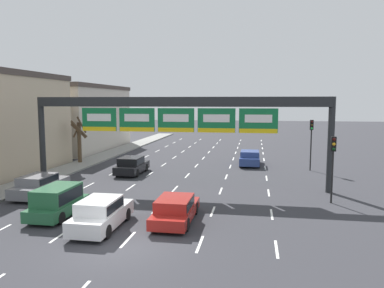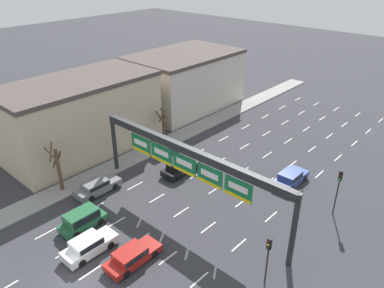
# 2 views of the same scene
# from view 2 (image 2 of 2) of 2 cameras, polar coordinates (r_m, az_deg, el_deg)

# --- Properties ---
(ground_plane) EXTENTS (220.00, 220.00, 0.00)m
(ground_plane) POSITION_cam_2_polar(r_m,az_deg,el_deg) (30.56, -16.88, -19.23)
(ground_plane) COLOR #333338
(sidewalk_left) EXTENTS (2.80, 110.00, 0.15)m
(sidewalk_left) POSITION_cam_2_polar(r_m,az_deg,el_deg) (38.75, -26.04, -9.75)
(sidewalk_left) COLOR gray
(sidewalk_left) RESTS_ON ground_plane
(lane_dashes) EXTENTS (13.32, 67.00, 0.01)m
(lane_dashes) POSITION_cam_2_polar(r_m,az_deg,el_deg) (36.95, 1.05, -8.58)
(lane_dashes) COLOR white
(lane_dashes) RESTS_ON ground_plane
(sign_gantry) EXTENTS (21.85, 0.70, 6.58)m
(sign_gantry) POSITION_cam_2_polar(r_m,az_deg,el_deg) (32.95, -0.83, -2.12)
(sign_gantry) COLOR #232628
(sign_gantry) RESTS_ON ground_plane
(building_near) EXTENTS (9.08, 18.22, 8.81)m
(building_near) POSITION_cam_2_polar(r_m,az_deg,el_deg) (46.23, -16.63, 4.14)
(building_near) COLOR #C6B293
(building_near) RESTS_ON ground_plane
(building_far) EXTENTS (10.96, 16.79, 8.35)m
(building_far) POSITION_cam_2_polar(r_m,az_deg,el_deg) (58.21, -1.19, 9.69)
(building_far) COLOR beige
(building_far) RESTS_ON ground_plane
(car_red) EXTENTS (1.86, 4.64, 1.34)m
(car_red) POSITION_cam_2_polar(r_m,az_deg,el_deg) (30.47, -9.14, -16.44)
(car_red) COLOR maroon
(car_red) RESTS_ON ground_plane
(car_white) EXTENTS (1.81, 4.48, 1.54)m
(car_white) POSITION_cam_2_polar(r_m,az_deg,el_deg) (31.91, -15.47, -14.62)
(car_white) COLOR silver
(car_white) RESTS_ON ground_plane
(suv_green) EXTENTS (1.82, 4.06, 1.68)m
(suv_green) POSITION_cam_2_polar(r_m,az_deg,el_deg) (34.52, -16.41, -10.87)
(suv_green) COLOR #235B38
(suv_green) RESTS_ON ground_plane
(car_grey) EXTENTS (1.88, 4.72, 1.42)m
(car_grey) POSITION_cam_2_polar(r_m,az_deg,el_deg) (38.82, -14.30, -6.25)
(car_grey) COLOR slate
(car_grey) RESTS_ON ground_plane
(car_black) EXTENTS (1.93, 4.43, 1.49)m
(car_black) POSITION_cam_2_polar(r_m,az_deg,el_deg) (40.83, -1.84, -3.49)
(car_black) COLOR black
(car_black) RESTS_ON ground_plane
(car_blue) EXTENTS (1.95, 4.43, 1.45)m
(car_blue) POSITION_cam_2_polar(r_m,az_deg,el_deg) (40.32, 14.80, -4.94)
(car_blue) COLOR navy
(car_blue) RESTS_ON ground_plane
(traffic_light_near_gantry) EXTENTS (0.30, 0.35, 4.13)m
(traffic_light_near_gantry) POSITION_cam_2_polar(r_m,az_deg,el_deg) (27.63, 11.53, -15.80)
(traffic_light_near_gantry) COLOR black
(traffic_light_near_gantry) RESTS_ON ground_plane
(traffic_light_mid_block) EXTENTS (0.30, 0.35, 4.60)m
(traffic_light_mid_block) POSITION_cam_2_polar(r_m,az_deg,el_deg) (35.79, 21.46, -5.70)
(traffic_light_mid_block) COLOR black
(traffic_light_mid_block) RESTS_ON ground_plane
(tree_bare_closest) EXTENTS (1.80, 1.48, 5.15)m
(tree_bare_closest) POSITION_cam_2_polar(r_m,az_deg,el_deg) (39.17, -19.79, -3.27)
(tree_bare_closest) COLOR brown
(tree_bare_closest) RESTS_ON sidewalk_left
(tree_bare_second) EXTENTS (1.68, 1.62, 4.64)m
(tree_bare_second) POSITION_cam_2_polar(r_m,az_deg,el_deg) (46.95, -4.44, 3.17)
(tree_bare_second) COLOR brown
(tree_bare_second) RESTS_ON sidewalk_left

